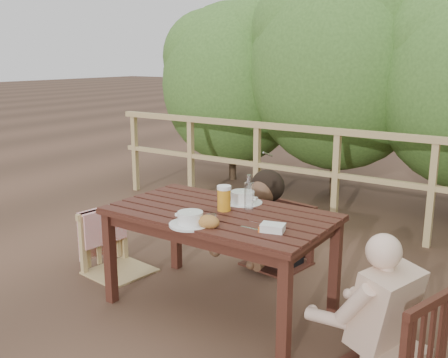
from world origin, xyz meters
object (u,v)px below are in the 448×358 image
Objects in this scene: soup_far at (243,198)px; woman at (280,191)px; chair_right at (397,291)px; bread_roll at (209,222)px; chair_far at (278,210)px; soup_near at (190,219)px; diner_right at (405,264)px; bottle at (249,194)px; chair_left at (117,217)px; table at (220,261)px; beer_glass at (224,199)px; tumbler at (212,220)px; butter_tub at (273,229)px.

woman is at bearing 94.08° from soup_far.
chair_right reaches higher than bread_roll.
woman is at bearing -110.65° from chair_right.
chair_far is 1.21m from soup_near.
chair_far is 0.77× the size of diner_right.
diner_right is at bearing -7.00° from bottle.
table is at bearing -84.48° from chair_left.
table is 8.07× the size of beer_glass.
soup_far is 0.50m from tumbler.
bread_roll is 0.77× the size of beer_glass.
diner_right is (1.25, -0.92, -0.02)m from woman.
soup_near reaches higher than table.
butter_tub is (0.38, 0.08, -0.01)m from tumbler.
soup_far is 1.98× the size of bread_roll.
table is 1.64× the size of chair_right.
chair_right is 1.13m from tumbler.
woman is at bearing 92.09° from table.
butter_tub is (0.36, 0.13, -0.01)m from bread_roll.
diner_right is 17.35× the size of tumbler.
butter_tub is at bearing -18.05° from table.
chair_right is at bearing -27.80° from chair_far.
tumbler is at bearing -71.50° from beer_glass.
table is 0.63m from butter_tub.
soup_near is 3.74× the size of tumbler.
chair_left is 5.13× the size of beer_glass.
woman is (0.96, 0.87, 0.16)m from chair_left.
soup_far is at bearing 133.26° from bottle.
bottle is at bearing 85.02° from bread_roll.
chair_left is 1.18m from bread_roll.
soup_far is 0.24m from beer_glass.
bottle is at bearing 126.36° from butter_tub.
diner_right reaches higher than tumbler.
bottle is 3.67× the size of tumbler.
butter_tub is at bearing -54.73° from chair_far.
bottle is at bearing 99.37° from diner_right.
chair_right reaches higher than soup_near.
butter_tub is at bearing 117.05° from diner_right.
tumbler is (0.14, -1.13, 0.09)m from woman.
chair_far is at bearing 102.05° from butter_tub.
soup_far is at bearing 100.36° from tumbler.
chair_left is 0.76× the size of diner_right.
chair_right is 6.39× the size of bread_roll.
woman is (0.00, 0.02, 0.16)m from chair_far.
diner_right is 0.75m from butter_tub.
beer_glass is at bearing -150.80° from bottle.
woman is (-0.03, 0.90, 0.29)m from table.
table is 0.47m from soup_far.
woman is at bearing 70.02° from diner_right.
soup_near is (0.03, -1.21, 0.09)m from woman.
diner_right is 8.72× the size of bread_roll.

